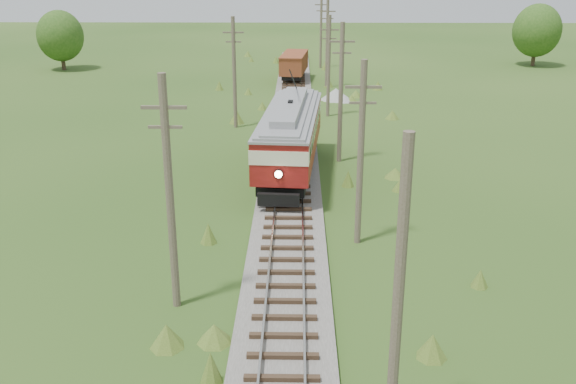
{
  "coord_description": "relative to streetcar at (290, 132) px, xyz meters",
  "views": [
    {
      "loc": [
        0.46,
        -9.8,
        12.64
      ],
      "look_at": [
        0.0,
        19.02,
        2.15
      ],
      "focal_mm": 40.0,
      "sensor_mm": 36.0,
      "label": 1
    }
  ],
  "objects": [
    {
      "name": "railbed_main",
      "position": [
        0.0,
        6.16,
        -2.61
      ],
      "size": [
        3.6,
        96.0,
        0.57
      ],
      "color": "#605B54",
      "rests_on": "ground"
    },
    {
      "name": "streetcar",
      "position": [
        0.0,
        0.0,
        0.0
      ],
      "size": [
        4.15,
        13.5,
        6.12
      ],
      "rotation": [
        0.0,
        0.0,
        -0.08
      ],
      "color": "black",
      "rests_on": "ground"
    },
    {
      "name": "gondola",
      "position": [
        0.0,
        32.66,
        -0.9
      ],
      "size": [
        3.21,
        7.7,
        2.49
      ],
      "rotation": [
        0.0,
        0.0,
        -0.11
      ],
      "color": "black",
      "rests_on": "ground"
    },
    {
      "name": "gravel_pile",
      "position": [
        4.18,
        22.84,
        -2.29
      ],
      "size": [
        3.02,
        3.2,
        1.1
      ],
      "color": "gray",
      "rests_on": "ground"
    },
    {
      "name": "utility_pole_r_1",
      "position": [
        3.1,
        -22.84,
        1.6
      ],
      "size": [
        0.3,
        0.3,
        8.8
      ],
      "color": "brown",
      "rests_on": "ground"
    },
    {
      "name": "utility_pole_r_2",
      "position": [
        3.3,
        -9.84,
        1.62
      ],
      "size": [
        1.6,
        0.3,
        8.6
      ],
      "color": "brown",
      "rests_on": "ground"
    },
    {
      "name": "utility_pole_r_3",
      "position": [
        3.2,
        3.16,
        1.83
      ],
      "size": [
        1.6,
        0.3,
        9.0
      ],
      "color": "brown",
      "rests_on": "ground"
    },
    {
      "name": "utility_pole_r_4",
      "position": [
        3.0,
        16.16,
        1.52
      ],
      "size": [
        1.6,
        0.3,
        8.4
      ],
      "color": "brown",
      "rests_on": "ground"
    },
    {
      "name": "utility_pole_r_5",
      "position": [
        3.4,
        29.16,
        1.78
      ],
      "size": [
        1.6,
        0.3,
        8.9
      ],
      "color": "brown",
      "rests_on": "ground"
    },
    {
      "name": "utility_pole_r_6",
      "position": [
        3.2,
        42.16,
        1.67
      ],
      "size": [
        1.6,
        0.3,
        8.7
      ],
      "color": "brown",
      "rests_on": "ground"
    },
    {
      "name": "utility_pole_l_a",
      "position": [
        -4.2,
        -15.84,
        1.83
      ],
      "size": [
        1.6,
        0.3,
        9.0
      ],
      "color": "brown",
      "rests_on": "ground"
    },
    {
      "name": "utility_pole_l_b",
      "position": [
        -4.5,
        12.16,
        1.62
      ],
      "size": [
        1.6,
        0.3,
        8.6
      ],
      "color": "brown",
      "rests_on": "ground"
    },
    {
      "name": "tree_mid_a",
      "position": [
        -28.0,
        40.16,
        1.22
      ],
      "size": [
        5.46,
        5.46,
        7.03
      ],
      "color": "#38281C",
      "rests_on": "ground"
    },
    {
      "name": "tree_mid_b",
      "position": [
        30.0,
        44.16,
        1.53
      ],
      "size": [
        5.88,
        5.88,
        7.57
      ],
      "color": "#38281C",
      "rests_on": "ground"
    }
  ]
}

